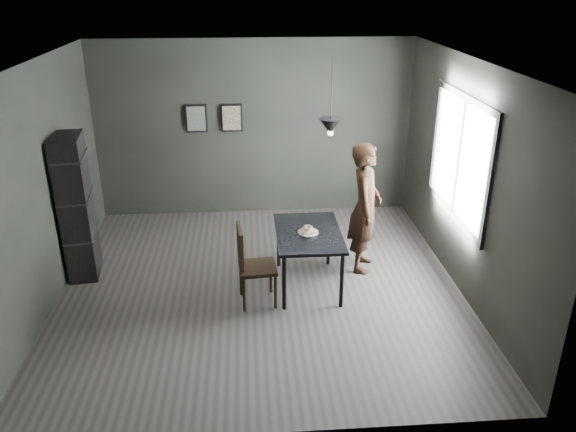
{
  "coord_description": "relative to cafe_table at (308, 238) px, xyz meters",
  "views": [
    {
      "loc": [
        -0.13,
        -6.23,
        3.69
      ],
      "look_at": [
        0.35,
        0.05,
        0.95
      ],
      "focal_mm": 35.0,
      "sensor_mm": 36.0,
      "label": 1
    }
  ],
  "objects": [
    {
      "name": "white_plate",
      "position": [
        -0.01,
        -0.04,
        0.08
      ],
      "size": [
        0.23,
        0.23,
        0.01
      ],
      "primitive_type": "cylinder",
      "color": "white",
      "rests_on": "cafe_table"
    },
    {
      "name": "shelf_unit",
      "position": [
        -2.92,
        0.55,
        0.27
      ],
      "size": [
        0.43,
        0.67,
        1.88
      ],
      "primitive_type": "cube",
      "rotation": [
        0.0,
        0.0,
        0.13
      ],
      "color": "black",
      "rests_on": "ground"
    },
    {
      "name": "framed_print_right",
      "position": [
        -0.95,
        2.47,
        0.93
      ],
      "size": [
        0.34,
        0.04,
        0.44
      ],
      "color": "black",
      "rests_on": "ground"
    },
    {
      "name": "donut_pile",
      "position": [
        -0.01,
        -0.04,
        0.12
      ],
      "size": [
        0.2,
        0.21,
        0.09
      ],
      "rotation": [
        0.0,
        0.0,
        -0.14
      ],
      "color": "beige",
      "rests_on": "white_plate"
    },
    {
      "name": "ceiling",
      "position": [
        -0.6,
        0.0,
        2.13
      ],
      "size": [
        5.0,
        5.0,
        0.02
      ],
      "color": "silver",
      "rests_on": "ground"
    },
    {
      "name": "window_assembly",
      "position": [
        1.87,
        0.2,
        0.93
      ],
      "size": [
        0.04,
        1.96,
        1.56
      ],
      "color": "white",
      "rests_on": "ground"
    },
    {
      "name": "back_wall",
      "position": [
        -0.6,
        2.5,
        0.73
      ],
      "size": [
        5.0,
        0.1,
        2.8
      ],
      "primitive_type": "cube",
      "color": "black",
      "rests_on": "ground"
    },
    {
      "name": "wood_chair",
      "position": [
        -0.73,
        -0.36,
        -0.1
      ],
      "size": [
        0.47,
        0.47,
        1.0
      ],
      "rotation": [
        0.0,
        0.0,
        0.1
      ],
      "color": "black",
      "rests_on": "ground"
    },
    {
      "name": "woman",
      "position": [
        0.79,
        0.42,
        0.2
      ],
      "size": [
        0.57,
        0.73,
        1.75
      ],
      "primitive_type": "imported",
      "rotation": [
        0.0,
        0.0,
        1.3
      ],
      "color": "black",
      "rests_on": "ground"
    },
    {
      "name": "cafe_table",
      "position": [
        0.0,
        0.0,
        0.0
      ],
      "size": [
        0.8,
        1.2,
        0.75
      ],
      "color": "black",
      "rests_on": "ground"
    },
    {
      "name": "ground",
      "position": [
        -0.6,
        0.0,
        -0.67
      ],
      "size": [
        5.0,
        5.0,
        0.0
      ],
      "primitive_type": "plane",
      "color": "#322E2B",
      "rests_on": "ground"
    },
    {
      "name": "pendant_lamp",
      "position": [
        0.25,
        0.1,
        1.38
      ],
      "size": [
        0.28,
        0.28,
        0.86
      ],
      "color": "black",
      "rests_on": "ground"
    },
    {
      "name": "framed_print_left",
      "position": [
        -1.5,
        2.47,
        0.93
      ],
      "size": [
        0.34,
        0.04,
        0.44
      ],
      "color": "black",
      "rests_on": "ground"
    }
  ]
}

